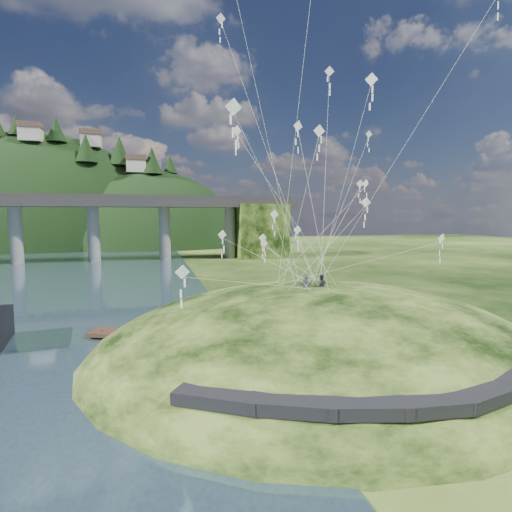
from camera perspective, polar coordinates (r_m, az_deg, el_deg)
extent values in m
plane|color=black|center=(27.69, -5.01, -16.05)|extent=(320.00, 320.00, 0.00)
ellipsoid|color=black|center=(32.23, 9.08, -15.74)|extent=(36.00, 32.00, 13.00)
cube|color=black|center=(19.42, -5.38, -19.44)|extent=(4.32, 3.62, 0.71)
cube|color=black|center=(18.64, 5.27, -20.35)|extent=(4.10, 2.97, 0.61)
cube|color=black|center=(19.01, 15.46, -20.03)|extent=(3.85, 2.37, 0.62)
cube|color=black|center=(20.28, 23.90, -18.76)|extent=(3.62, 1.83, 0.66)
cube|color=black|center=(22.29, 29.86, -16.73)|extent=(3.82, 2.27, 0.68)
cylinder|color=gray|center=(99.34, -31.09, 2.79)|extent=(2.60, 2.60, 13.00)
cylinder|color=gray|center=(96.19, -22.18, 3.12)|extent=(2.60, 2.60, 13.00)
cylinder|color=gray|center=(95.47, -12.90, 3.39)|extent=(2.60, 2.60, 13.00)
cylinder|color=gray|center=(97.25, -3.72, 3.56)|extent=(2.60, 2.60, 13.00)
cube|color=black|center=(98.98, 0.55, 3.61)|extent=(12.00, 11.00, 13.00)
ellipsoid|color=black|center=(156.34, -27.99, -0.85)|extent=(96.00, 68.00, 88.00)
ellipsoid|color=black|center=(144.77, -15.02, -2.45)|extent=(76.00, 56.00, 72.00)
cone|color=black|center=(147.24, -31.05, 15.80)|extent=(4.97, 4.97, 6.54)
cone|color=black|center=(142.48, -26.65, 15.88)|extent=(5.83, 5.83, 7.67)
cone|color=black|center=(135.19, -23.13, 13.99)|extent=(6.47, 6.47, 8.51)
cone|color=black|center=(141.17, -18.91, 14.04)|extent=(7.13, 7.13, 9.38)
cone|color=black|center=(135.52, -14.64, 13.08)|extent=(6.56, 6.56, 8.63)
cone|color=black|center=(141.22, -12.20, 12.76)|extent=(4.88, 4.88, 6.42)
cube|color=beige|center=(141.51, -29.48, 14.84)|extent=(6.00, 5.00, 4.00)
cube|color=brown|center=(141.99, -29.54, 15.91)|extent=(6.40, 5.40, 1.60)
cube|color=beige|center=(144.43, -22.49, 14.90)|extent=(6.00, 5.00, 4.00)
cube|color=brown|center=(144.90, -22.54, 15.95)|extent=(6.40, 5.40, 1.60)
cube|color=beige|center=(136.28, -16.72, 12.14)|extent=(6.00, 5.00, 4.00)
cube|color=brown|center=(136.62, -16.75, 13.26)|extent=(6.40, 5.40, 1.60)
cube|color=#382017|center=(34.50, -13.04, -10.99)|extent=(12.56, 7.10, 0.32)
cylinder|color=#382017|center=(36.95, -21.10, -10.48)|extent=(0.28, 0.28, 0.92)
cylinder|color=#382017|center=(35.67, -17.21, -10.93)|extent=(0.28, 0.28, 0.92)
cylinder|color=#382017|center=(34.57, -13.03, -11.36)|extent=(0.28, 0.28, 0.92)
cylinder|color=#382017|center=(33.65, -8.59, -11.75)|extent=(0.28, 0.28, 0.92)
cylinder|color=#382017|center=(32.94, -3.92, -12.09)|extent=(0.28, 0.28, 0.92)
imported|color=#292B37|center=(29.85, 7.09, -2.81)|extent=(0.69, 0.51, 1.73)
imported|color=#292B37|center=(30.26, 9.27, -2.57)|extent=(0.96, 0.78, 1.86)
cube|color=white|center=(28.57, 6.01, 17.97)|extent=(0.71, 0.29, 0.72)
cube|color=white|center=(28.46, 6.00, 16.94)|extent=(0.09, 0.07, 0.43)
cube|color=white|center=(28.36, 5.99, 15.90)|extent=(0.09, 0.07, 0.43)
cube|color=white|center=(28.28, 5.98, 14.86)|extent=(0.09, 0.07, 0.43)
cube|color=white|center=(35.89, -4.85, 3.04)|extent=(0.83, 0.34, 0.84)
cube|color=white|center=(35.92, -4.84, 2.07)|extent=(0.10, 0.09, 0.50)
cube|color=white|center=(35.97, -4.83, 1.09)|extent=(0.10, 0.09, 0.50)
cube|color=white|center=(36.02, -4.82, 0.12)|extent=(0.10, 0.09, 0.50)
cube|color=white|center=(38.07, 10.44, 24.52)|extent=(0.82, 0.25, 0.82)
cube|color=white|center=(37.89, 10.42, 23.68)|extent=(0.11, 0.02, 0.48)
cube|color=white|center=(37.71, 10.41, 22.82)|extent=(0.11, 0.02, 0.48)
cube|color=white|center=(37.54, 10.39, 21.96)|extent=(0.11, 0.02, 0.48)
cube|color=white|center=(28.89, -2.75, 17.46)|extent=(0.69, 0.24, 0.69)
cube|color=white|center=(28.79, -2.74, 16.48)|extent=(0.09, 0.06, 0.41)
cube|color=white|center=(28.70, -2.74, 15.50)|extent=(0.09, 0.06, 0.41)
cube|color=white|center=(28.62, -2.73, 14.51)|extent=(0.09, 0.06, 0.41)
cube|color=white|center=(40.53, 14.66, 9.94)|extent=(0.77, 0.24, 0.76)
cube|color=white|center=(40.49, 14.64, 9.17)|extent=(0.10, 0.04, 0.45)
cube|color=white|center=(40.46, 14.62, 8.39)|extent=(0.10, 0.04, 0.45)
cube|color=white|center=(40.44, 14.60, 7.62)|extent=(0.10, 0.04, 0.45)
cube|color=white|center=(43.40, 15.85, 16.39)|extent=(0.72, 0.18, 0.72)
cube|color=white|center=(43.31, 15.83, 15.72)|extent=(0.09, 0.04, 0.42)
cube|color=white|center=(43.22, 15.81, 15.05)|extent=(0.09, 0.04, 0.42)
cube|color=white|center=(43.14, 15.79, 14.38)|extent=(0.09, 0.04, 0.42)
cube|color=white|center=(21.30, -3.24, 20.48)|extent=(0.86, 0.22, 0.85)
cube|color=white|center=(21.15, -3.23, 18.89)|extent=(0.11, 0.05, 0.50)
cube|color=white|center=(21.02, -3.22, 17.27)|extent=(0.11, 0.05, 0.50)
cube|color=white|center=(20.91, -3.21, 15.64)|extent=(0.11, 0.05, 0.50)
cube|color=white|center=(35.07, 15.41, 7.39)|extent=(0.86, 0.29, 0.85)
cube|color=white|center=(35.05, 15.38, 6.38)|extent=(0.11, 0.03, 0.51)
cube|color=white|center=(35.05, 15.35, 5.37)|extent=(0.11, 0.03, 0.51)
cube|color=white|center=(35.06, 15.33, 4.35)|extent=(0.11, 0.03, 0.51)
cube|color=white|center=(31.08, 16.17, 23.07)|extent=(0.78, 0.48, 0.84)
cube|color=white|center=(30.90, 16.14, 21.98)|extent=(0.12, 0.04, 0.51)
cube|color=white|center=(30.73, 16.10, 20.87)|extent=(0.12, 0.04, 0.51)
cube|color=white|center=(30.57, 16.07, 19.74)|extent=(0.12, 0.04, 0.51)
cube|color=white|center=(34.80, 5.95, 3.73)|extent=(0.77, 0.20, 0.76)
cube|color=white|center=(34.83, 5.94, 2.83)|extent=(0.10, 0.06, 0.45)
cube|color=white|center=(34.86, 5.93, 1.93)|extent=(0.10, 0.06, 0.45)
cube|color=white|center=(34.90, 5.92, 1.03)|extent=(0.10, 0.06, 0.45)
cube|color=white|center=(31.36, 31.47, 28.18)|extent=(0.10, 0.05, 0.44)
cube|color=white|center=(31.15, 31.41, 27.27)|extent=(0.10, 0.05, 0.44)
cube|color=white|center=(38.70, -5.07, 30.74)|extent=(0.81, 0.25, 0.79)
cube|color=white|center=(38.47, -5.06, 29.97)|extent=(0.11, 0.05, 0.47)
cube|color=white|center=(38.24, -5.05, 29.19)|extent=(0.11, 0.05, 0.47)
cube|color=white|center=(38.02, -5.04, 28.40)|extent=(0.11, 0.05, 0.47)
cube|color=white|center=(34.62, 15.40, 9.96)|extent=(0.64, 0.28, 0.67)
cube|color=white|center=(34.58, 15.38, 9.17)|extent=(0.08, 0.06, 0.39)
cube|color=white|center=(34.56, 15.36, 8.38)|extent=(0.08, 0.06, 0.39)
cube|color=white|center=(34.54, 15.34, 7.58)|extent=(0.08, 0.06, 0.39)
cube|color=white|center=(28.65, 9.02, 17.24)|extent=(0.82, 0.16, 0.82)
cube|color=white|center=(28.54, 9.00, 16.09)|extent=(0.11, 0.04, 0.48)
cube|color=white|center=(28.44, 8.99, 14.94)|extent=(0.11, 0.04, 0.48)
cube|color=white|center=(28.35, 8.97, 13.78)|extent=(0.11, 0.04, 0.48)
cube|color=white|center=(33.40, 1.16, 1.84)|extent=(0.68, 0.18, 0.67)
cube|color=white|center=(33.44, 1.16, 1.03)|extent=(0.09, 0.04, 0.39)
cube|color=white|center=(33.48, 1.16, 0.21)|extent=(0.09, 0.04, 0.39)
cube|color=white|center=(33.53, 1.16, -0.61)|extent=(0.09, 0.04, 0.39)
cube|color=white|center=(31.42, 2.64, 5.97)|extent=(0.72, 0.18, 0.72)
cube|color=white|center=(31.42, 2.64, 5.03)|extent=(0.09, 0.05, 0.42)
cube|color=white|center=(31.43, 2.63, 4.10)|extent=(0.09, 0.05, 0.42)
cube|color=white|center=(31.45, 2.63, 3.16)|extent=(0.09, 0.05, 0.42)
cube|color=white|center=(34.15, 24.99, 2.27)|extent=(0.77, 0.31, 0.79)
cube|color=white|center=(34.18, 24.95, 1.32)|extent=(0.10, 0.08, 0.47)
cube|color=white|center=(34.23, 24.91, 0.37)|extent=(0.10, 0.08, 0.47)
cube|color=white|center=(34.28, 24.87, -0.57)|extent=(0.10, 0.08, 0.47)
cube|color=white|center=(34.81, 0.96, 2.61)|extent=(0.75, 0.25, 0.73)
cube|color=white|center=(34.84, 0.95, 1.74)|extent=(0.10, 0.06, 0.43)
cube|color=white|center=(34.89, 0.95, 0.87)|extent=(0.10, 0.06, 0.43)
cube|color=white|center=(34.93, 0.95, 0.01)|extent=(0.10, 0.06, 0.43)
cube|color=white|center=(22.61, -10.48, -2.27)|extent=(0.84, 0.26, 0.83)
cube|color=white|center=(22.70, -10.45, -3.77)|extent=(0.11, 0.07, 0.49)
cube|color=white|center=(22.81, -10.42, -5.26)|extent=(0.11, 0.07, 0.49)
cube|color=white|center=(22.93, -10.39, -6.73)|extent=(0.11, 0.07, 0.49)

